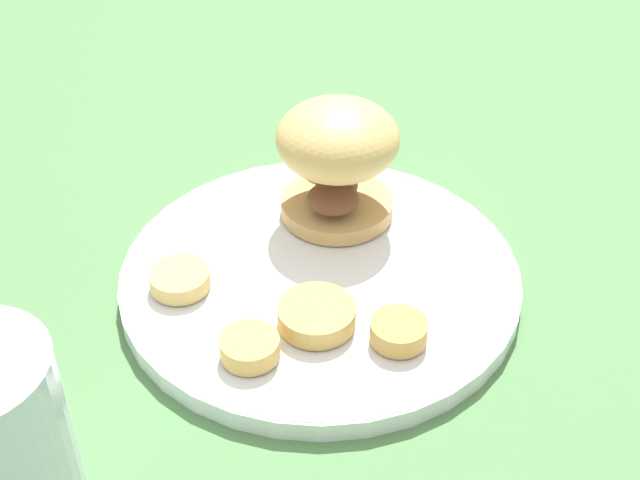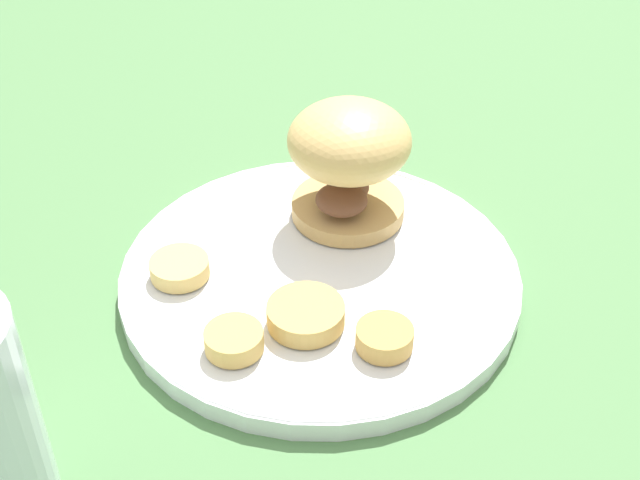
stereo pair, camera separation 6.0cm
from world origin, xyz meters
name	(u,v)px [view 1 (the left image)]	position (x,y,z in m)	size (l,w,h in m)	color
ground_plane	(320,286)	(0.00, 0.00, 0.00)	(4.00, 4.00, 0.00)	#4C7A47
dinner_plate	(320,276)	(0.00, 0.00, 0.01)	(0.28, 0.28, 0.02)	white
sandwich	(334,154)	(-0.07, 0.00, 0.07)	(0.11, 0.09, 0.09)	tan
potato_round_0	(250,347)	(0.09, -0.03, 0.02)	(0.04, 0.04, 0.01)	tan
potato_round_1	(180,279)	(0.04, -0.09, 0.02)	(0.04, 0.04, 0.01)	#DBB766
potato_round_2	(399,331)	(0.06, 0.06, 0.02)	(0.04, 0.04, 0.01)	tan
potato_round_3	(317,315)	(0.05, 0.01, 0.02)	(0.05, 0.05, 0.01)	tan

